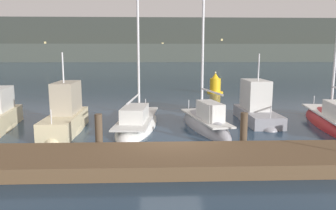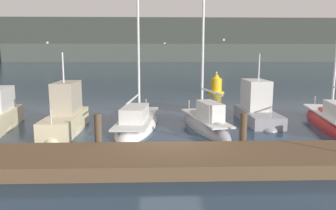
% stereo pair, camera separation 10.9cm
% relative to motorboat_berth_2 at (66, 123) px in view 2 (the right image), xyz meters
% --- Properties ---
extents(ground_plane, '(400.00, 400.00, 0.00)m').
position_rel_motorboat_berth_2_xyz_m(ground_plane, '(4.94, -3.02, -0.42)').
color(ground_plane, '#1E3347').
extents(dock, '(22.74, 2.80, 0.45)m').
position_rel_motorboat_berth_2_xyz_m(dock, '(4.94, -5.01, -0.20)').
color(dock, brown).
rests_on(dock, ground).
extents(mooring_pile_1, '(0.28, 0.28, 1.48)m').
position_rel_motorboat_berth_2_xyz_m(mooring_pile_1, '(2.16, -3.36, 0.32)').
color(mooring_pile_1, '#4C3D2D').
rests_on(mooring_pile_1, ground).
extents(mooring_pile_2, '(0.28, 0.28, 1.49)m').
position_rel_motorboat_berth_2_xyz_m(mooring_pile_2, '(7.71, -3.36, 0.32)').
color(mooring_pile_2, '#4C3D2D').
rests_on(mooring_pile_2, ground).
extents(motorboat_berth_2, '(1.55, 5.04, 4.42)m').
position_rel_motorboat_berth_2_xyz_m(motorboat_berth_2, '(0.00, 0.00, 0.00)').
color(motorboat_berth_2, beige).
rests_on(motorboat_berth_2, ground).
extents(sailboat_berth_3, '(2.54, 7.36, 9.89)m').
position_rel_motorboat_berth_2_xyz_m(sailboat_berth_3, '(3.39, 0.97, -0.29)').
color(sailboat_berth_3, white).
rests_on(sailboat_berth_3, ground).
extents(sailboat_berth_4, '(2.42, 6.00, 7.71)m').
position_rel_motorboat_berth_2_xyz_m(sailboat_berth_4, '(6.78, 0.30, -0.29)').
color(sailboat_berth_4, gray).
rests_on(sailboat_berth_4, ground).
extents(motorboat_berth_5, '(1.74, 4.94, 4.19)m').
position_rel_motorboat_berth_2_xyz_m(motorboat_berth_5, '(9.89, 1.98, 0.02)').
color(motorboat_berth_5, gray).
rests_on(motorboat_berth_5, ground).
extents(sailboat_berth_6, '(3.38, 8.46, 13.11)m').
position_rel_motorboat_berth_2_xyz_m(sailboat_berth_6, '(13.51, 0.50, -0.28)').
color(sailboat_berth_6, red).
rests_on(sailboat_berth_6, ground).
extents(channel_buoy, '(1.48, 1.48, 2.01)m').
position_rel_motorboat_berth_2_xyz_m(channel_buoy, '(9.89, 14.53, 0.33)').
color(channel_buoy, gold).
rests_on(channel_buoy, ground).
extents(hillside_backdrop, '(240.00, 23.00, 17.54)m').
position_rel_motorboat_berth_2_xyz_m(hillside_backdrop, '(6.54, 125.05, 7.66)').
color(hillside_backdrop, '#333833').
rests_on(hillside_backdrop, ground).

